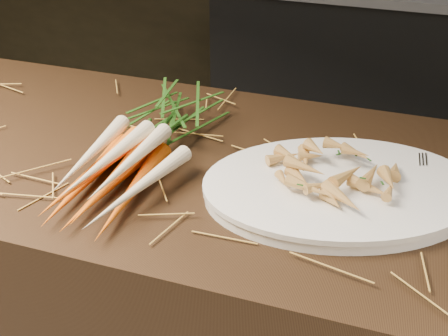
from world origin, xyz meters
name	(u,v)px	position (x,y,z in m)	size (l,w,h in m)	color
main_counter	(223,319)	(0.00, 0.30, 0.45)	(2.40, 0.70, 0.90)	black
back_counter	(398,69)	(0.30, 2.18, 0.42)	(1.82, 0.62, 0.84)	black
straw_bedding	(223,160)	(0.00, 0.30, 0.91)	(1.40, 0.60, 0.02)	olive
root_veg_bunch	(147,136)	(-0.15, 0.28, 0.95)	(0.21, 0.56, 0.10)	#D66115
serving_platter	(339,191)	(0.24, 0.26, 0.91)	(0.50, 0.33, 0.03)	white
roasted_veg_heap	(342,172)	(0.24, 0.26, 0.95)	(0.24, 0.18, 0.06)	#AB7C3B
serving_fork	(440,189)	(0.41, 0.30, 0.93)	(0.02, 0.19, 0.00)	silver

